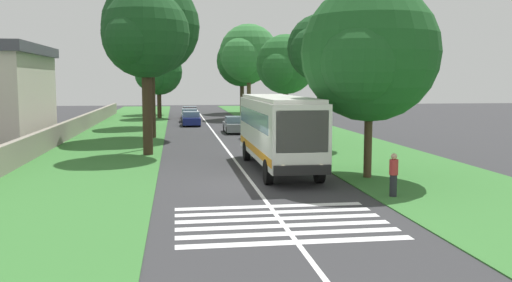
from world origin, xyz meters
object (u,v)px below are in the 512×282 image
object	(u,v)px
roadside_tree_left_4	(147,50)
roadside_tree_right_2	(285,66)
coach_bus	(278,128)
trailing_car_1	(191,119)
trailing_car_0	(235,125)
roadside_tree_left_2	(157,73)
utility_pole	(146,82)
roadside_tree_right_4	(247,55)
pedestrian	(394,174)
trailing_car_2	(190,116)
roadside_tree_right_0	(240,63)
roadside_tree_right_1	(319,50)
roadside_tree_left_3	(158,63)
roadside_tree_right_3	(366,56)
trailing_car_3	(190,113)
roadside_tree_left_0	(144,37)
roadside_tree_left_1	(148,29)

from	to	relation	value
roadside_tree_left_4	roadside_tree_right_2	xyz separation A→B (m)	(-10.26, -11.52, -1.74)
coach_bus	trailing_car_1	world-z (taller)	coach_bus
coach_bus	trailing_car_0	world-z (taller)	coach_bus
roadside_tree_left_2	utility_pole	world-z (taller)	utility_pole
roadside_tree_right_4	pedestrian	world-z (taller)	roadside_tree_right_4
roadside_tree_right_4	roadside_tree_left_4	bearing A→B (deg)	133.32
trailing_car_2	roadside_tree_right_0	distance (m)	18.39
trailing_car_2	pedestrian	size ratio (longest dim) A/B	2.54
coach_bus	trailing_car_0	xyz separation A→B (m)	(20.38, 0.00, -1.48)
roadside_tree_right_0	roadside_tree_right_1	size ratio (longest dim) A/B	1.20
coach_bus	trailing_car_1	size ratio (longest dim) A/B	2.60
roadside_tree_right_2	pedestrian	distance (m)	25.09
trailing_car_0	utility_pole	xyz separation A→B (m)	(-11.05, 7.00, 3.78)
roadside_tree_left_3	pedestrian	world-z (taller)	roadside_tree_left_3
roadside_tree_right_3	trailing_car_3	bearing A→B (deg)	9.25
roadside_tree_left_2	roadside_tree_right_1	world-z (taller)	roadside_tree_right_1
coach_bus	roadside_tree_left_2	distance (m)	40.77
roadside_tree_right_3	roadside_tree_left_0	bearing A→B (deg)	47.76
trailing_car_0	roadside_tree_right_4	bearing A→B (deg)	-10.85
roadside_tree_right_2	roadside_tree_left_1	bearing A→B (deg)	93.41
roadside_tree_right_3	roadside_tree_right_4	xyz separation A→B (m)	(40.95, 0.20, 1.88)
roadside_tree_right_3	trailing_car_2	bearing A→B (deg)	10.97
trailing_car_3	roadside_tree_left_3	world-z (taller)	roadside_tree_left_3
roadside_tree_left_0	utility_pole	world-z (taller)	roadside_tree_left_0
roadside_tree_left_1	roadside_tree_right_2	distance (m)	11.27
trailing_car_2	roadside_tree_left_3	distance (m)	15.74
roadside_tree_right_2	utility_pole	distance (m)	13.48
roadside_tree_right_1	trailing_car_0	bearing A→B (deg)	20.74
trailing_car_1	roadside_tree_right_1	size ratio (longest dim) A/B	0.48
trailing_car_1	utility_pole	world-z (taller)	utility_pole
roadside_tree_left_1	roadside_tree_right_0	distance (m)	34.77
roadside_tree_left_1	utility_pole	world-z (taller)	roadside_tree_left_1
roadside_tree_right_1	pedestrian	bearing A→B (deg)	175.80
coach_bus	roadside_tree_left_4	xyz separation A→B (m)	(27.57, 7.74, 5.33)
roadside_tree_left_0	roadside_tree_left_4	world-z (taller)	roadside_tree_left_4
trailing_car_1	roadside_tree_right_1	distance (m)	22.17
roadside_tree_right_4	utility_pole	bearing A→B (deg)	160.12
roadside_tree_left_0	roadside_tree_left_2	xyz separation A→B (m)	(33.36, 0.27, -1.70)
trailing_car_1	roadside_tree_right_2	size ratio (longest dim) A/B	0.52
trailing_car_0	roadside_tree_right_1	xyz separation A→B (m)	(-11.61, -4.40, 5.87)
coach_bus	roadside_tree_left_1	size ratio (longest dim) A/B	0.90
coach_bus	trailing_car_3	xyz separation A→B (m)	(39.92, 3.38, -1.48)
trailing_car_2	utility_pole	size ratio (longest dim) A/B	0.50
coach_bus	roadside_tree_right_3	bearing A→B (deg)	-128.87
roadside_tree_left_4	roadside_tree_right_1	size ratio (longest dim) A/B	1.16
roadside_tree_left_0	roadside_tree_left_1	world-z (taller)	roadside_tree_left_1
roadside_tree_left_2	roadside_tree_right_2	xyz separation A→B (m)	(-22.69, -10.96, 0.30)
roadside_tree_left_1	roadside_tree_left_3	size ratio (longest dim) A/B	1.30
roadside_tree_left_3	pedestrian	size ratio (longest dim) A/B	5.68
roadside_tree_right_4	utility_pole	xyz separation A→B (m)	(-28.73, 10.39, -3.09)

